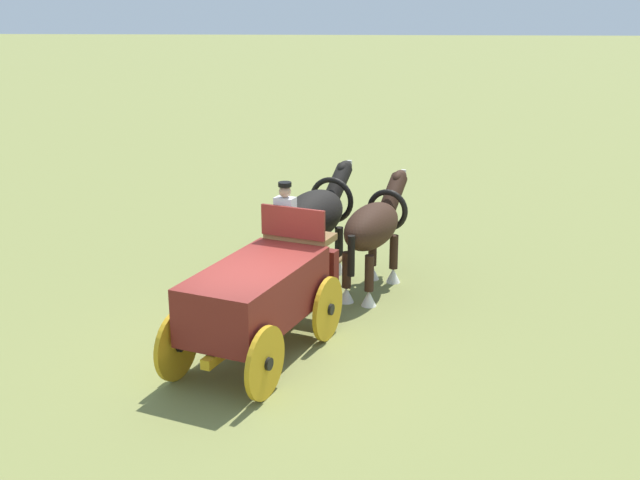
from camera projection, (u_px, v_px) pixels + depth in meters
name	position (u px, v px, depth m)	size (l,w,h in m)	color
ground_plane	(257.00, 357.00, 13.32)	(220.00, 220.00, 0.00)	olive
show_wagon	(260.00, 293.00, 13.13)	(5.73, 2.89, 2.63)	maroon
draft_horse_near	(315.00, 216.00, 16.46)	(3.13, 1.71, 2.30)	black
draft_horse_off	(374.00, 227.00, 15.99)	(3.01, 1.60, 2.21)	#331E14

